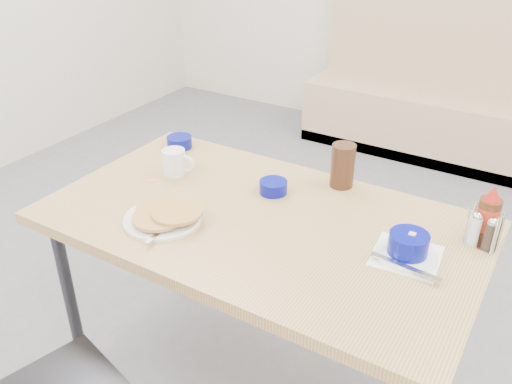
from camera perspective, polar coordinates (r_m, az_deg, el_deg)
The scene contains 11 objects.
booth_bench at distance 4.11m, azimuth 19.18°, elevation 8.62°, with size 1.90×0.56×1.22m.
dining_table at distance 1.79m, azimuth 0.41°, elevation -4.33°, with size 1.40×0.80×0.76m.
pancake_plate at distance 1.75m, azimuth -9.65°, elevation -2.46°, with size 0.25×0.26×0.04m.
coffee_mug at distance 2.02m, azimuth -8.50°, elevation 3.15°, with size 0.12×0.09×0.10m.
grits_setting at distance 1.61m, azimuth 15.69°, elevation -5.63°, with size 0.22×0.21×0.08m.
creamer_bowl at distance 2.25m, azimuth -8.07°, elevation 5.22°, with size 0.10×0.10×0.05m.
butter_bowl at distance 1.89m, azimuth 1.83°, elevation 0.53°, with size 0.10×0.10×0.04m.
amber_tumbler at distance 1.93m, azimuth 9.12°, elevation 2.77°, with size 0.08×0.08×0.16m, color #371E11.
condiment_caddy at distance 1.73m, azimuth 22.69°, elevation -4.00°, with size 0.11×0.08×0.12m.
syrup_bottle at distance 1.76m, azimuth 23.22°, elevation -2.29°, with size 0.07×0.07×0.18m.
sugar_wrapper at distance 2.01m, azimuth -10.90°, elevation 1.17°, with size 0.04×0.02×0.00m, color #F6527A.
Camera 1 is at (0.77, -1.03, 1.69)m, focal length 38.00 mm.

